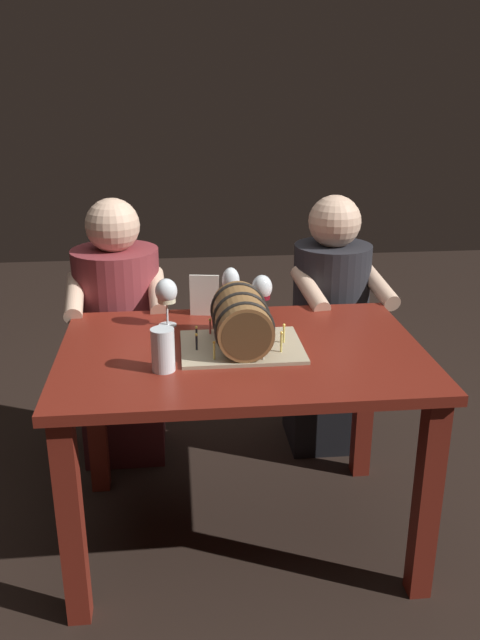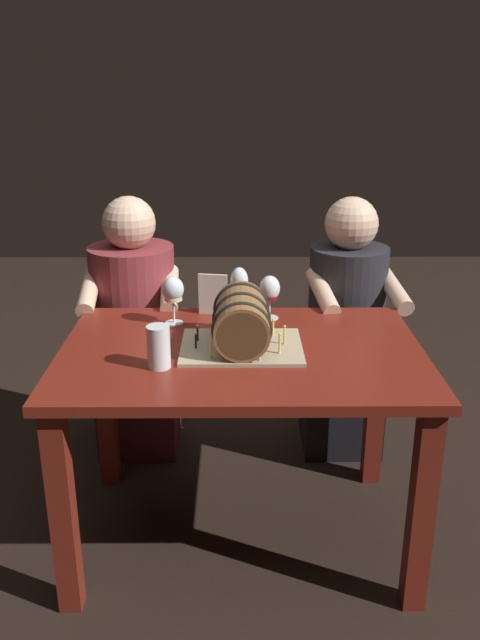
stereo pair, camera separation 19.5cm
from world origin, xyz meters
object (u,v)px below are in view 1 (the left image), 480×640
(dining_table, at_px, (242,382))
(wine_glass_amber, at_px, (231,283))
(barrel_cake, at_px, (240,323))
(person_seated_right, at_px, (329,335))
(beer_pint, at_px, (163,352))
(wine_glass_red, at_px, (262,290))
(menu_card, at_px, (204,295))
(wine_glass_white, at_px, (166,293))
(person_seated_left, at_px, (120,340))

(dining_table, height_order, wine_glass_amber, wine_glass_amber)
(barrel_cake, relative_size, person_seated_right, 0.35)
(wine_glass_amber, relative_size, beer_pint, 1.36)
(wine_glass_amber, relative_size, person_seated_right, 0.16)
(wine_glass_amber, bearing_deg, barrel_cake, -89.82)
(dining_table, bearing_deg, wine_glass_red, 70.05)
(wine_glass_amber, bearing_deg, menu_card, -179.35)
(wine_glass_red, height_order, menu_card, wine_glass_red)
(wine_glass_red, xyz_separation_m, wine_glass_amber, (-0.11, 0.04, 0.02))
(wine_glass_red, bearing_deg, wine_glass_white, -171.68)
(wine_glass_amber, bearing_deg, dining_table, -88.99)
(dining_table, xyz_separation_m, wine_glass_red, (0.11, 0.29, 0.23))
(person_seated_left, bearing_deg, person_seated_right, -0.02)
(menu_card, bearing_deg, wine_glass_red, -1.78)
(barrel_cake, distance_m, wine_glass_amber, 0.33)
(dining_table, bearing_deg, wine_glass_amber, 91.01)
(beer_pint, bearing_deg, wine_glass_amber, 62.60)
(wine_glass_white, bearing_deg, wine_glass_amber, 21.57)
(wine_glass_white, bearing_deg, menu_card, 33.68)
(wine_glass_white, relative_size, person_seated_right, 0.16)
(wine_glass_red, distance_m, wine_glass_white, 0.36)
(wine_glass_red, bearing_deg, beer_pint, -129.49)
(barrel_cake, relative_size, wine_glass_amber, 2.17)
(barrel_cake, bearing_deg, person_seated_left, 125.52)
(wine_glass_amber, relative_size, menu_card, 1.16)
(wine_glass_amber, relative_size, person_seated_left, 0.16)
(dining_table, relative_size, wine_glass_amber, 6.53)
(dining_table, xyz_separation_m, wine_glass_amber, (-0.01, 0.34, 0.25))
(wine_glass_amber, bearing_deg, wine_glass_red, -21.07)
(barrel_cake, distance_m, wine_glass_red, 0.31)
(wine_glass_red, bearing_deg, person_seated_right, 44.29)
(beer_pint, bearing_deg, menu_card, 72.56)
(wine_glass_white, height_order, person_seated_right, person_seated_right)
(dining_table, xyz_separation_m, beer_pint, (-0.26, -0.15, 0.19))
(wine_glass_white, distance_m, menu_card, 0.17)
(dining_table, height_order, barrel_cake, barrel_cake)
(barrel_cake, xyz_separation_m, menu_card, (-0.10, 0.33, -0.01))
(dining_table, bearing_deg, person_seated_left, 125.67)
(wine_glass_amber, xyz_separation_m, wine_glass_white, (-0.24, -0.09, -0.00))
(wine_glass_white, distance_m, beer_pint, 0.39)
(beer_pint, bearing_deg, dining_table, 29.90)
(dining_table, bearing_deg, person_seated_right, 54.28)
(barrel_cake, height_order, person_seated_right, person_seated_right)
(wine_glass_red, xyz_separation_m, person_seated_left, (-0.56, 0.34, -0.31))
(barrel_cake, xyz_separation_m, wine_glass_white, (-0.24, 0.24, 0.03))
(beer_pint, xyz_separation_m, menu_card, (0.15, 0.48, 0.02))
(dining_table, bearing_deg, wine_glass_white, 135.46)
(dining_table, distance_m, wine_glass_white, 0.42)
(person_seated_left, bearing_deg, beer_pint, -75.76)
(wine_glass_red, bearing_deg, dining_table, -109.95)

